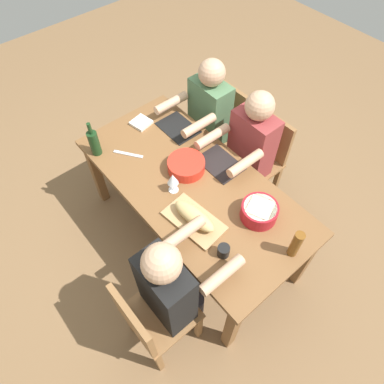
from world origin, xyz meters
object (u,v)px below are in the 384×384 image
(chair_near_right, at_px, (150,319))
(serving_bowl_pasta, at_px, (259,211))
(diner_near_right, at_px, (172,287))
(beer_bottle, at_px, (296,244))
(serving_bowl_fruit, at_px, (186,165))
(napkin_stack, at_px, (141,123))
(diner_far_center, at_px, (248,149))
(wine_glass, at_px, (173,180))
(cutting_board, at_px, (194,221))
(wine_bottle, at_px, (94,142))
(bread_loaf, at_px, (194,216))
(diner_far_left, at_px, (206,116))
(chair_far_center, at_px, (260,156))
(dining_table, at_px, (192,190))
(chair_far_left, at_px, (220,125))
(cup_near_right, at_px, (223,251))

(chair_near_right, bearing_deg, serving_bowl_pasta, 90.16)
(diner_near_right, distance_m, beer_bottle, 0.77)
(serving_bowl_fruit, relative_size, napkin_stack, 1.92)
(diner_far_center, xyz_separation_m, wine_glass, (-0.03, -0.71, 0.16))
(cutting_board, distance_m, napkin_stack, 1.01)
(diner_far_center, bearing_deg, serving_bowl_fruit, -103.05)
(wine_bottle, bearing_deg, cutting_board, 10.06)
(serving_bowl_pasta, xyz_separation_m, bread_loaf, (-0.24, -0.35, 0.00))
(beer_bottle, bearing_deg, serving_bowl_pasta, 173.71)
(beer_bottle, bearing_deg, diner_far_left, 160.82)
(chair_far_center, bearing_deg, dining_table, -90.00)
(diner_far_left, bearing_deg, chair_far_left, 90.00)
(serving_bowl_fruit, height_order, wine_glass, wine_glass)
(chair_far_left, distance_m, diner_far_left, 0.28)
(diner_near_right, bearing_deg, wine_glass, 140.78)
(chair_far_center, bearing_deg, napkin_stack, -136.80)
(chair_far_left, relative_size, diner_far_center, 0.71)
(cup_near_right, relative_size, napkin_stack, 0.57)
(bread_loaf, bearing_deg, serving_bowl_fruit, 146.90)
(cutting_board, bearing_deg, dining_table, 142.24)
(beer_bottle, bearing_deg, wine_bottle, -162.18)
(diner_far_center, height_order, serving_bowl_fruit, diner_far_center)
(wine_bottle, height_order, wine_glass, wine_bottle)
(wine_bottle, xyz_separation_m, napkin_stack, (-0.04, 0.43, -0.10))
(chair_far_left, bearing_deg, cutting_board, -51.85)
(serving_bowl_pasta, bearing_deg, diner_far_center, 139.63)
(cup_near_right, xyz_separation_m, napkin_stack, (-1.26, 0.28, -0.03))
(chair_far_left, bearing_deg, bread_loaf, -51.85)
(chair_far_left, relative_size, cutting_board, 2.12)
(chair_near_right, bearing_deg, serving_bowl_fruit, 127.48)
(cutting_board, bearing_deg, diner_near_right, -57.13)
(diner_far_center, bearing_deg, serving_bowl_pasta, -40.37)
(chair_far_left, xyz_separation_m, serving_bowl_pasta, (0.98, -0.60, 0.32))
(napkin_stack, bearing_deg, chair_far_center, 43.20)
(cup_near_right, bearing_deg, serving_bowl_pasta, 97.95)
(chair_near_right, height_order, wine_bottle, wine_bottle)
(serving_bowl_pasta, distance_m, bread_loaf, 0.42)
(dining_table, distance_m, chair_far_center, 0.77)
(cutting_board, relative_size, wine_glass, 2.41)
(chair_near_right, relative_size, cutting_board, 2.12)
(cup_near_right, bearing_deg, bread_loaf, 177.24)
(serving_bowl_pasta, height_order, cup_near_right, serving_bowl_pasta)
(dining_table, bearing_deg, serving_bowl_pasta, 17.20)
(diner_far_center, xyz_separation_m, bread_loaf, (0.25, -0.76, 0.11))
(serving_bowl_fruit, bearing_deg, wine_glass, -65.08)
(chair_near_right, height_order, beer_bottle, beer_bottle)
(chair_far_center, bearing_deg, cup_near_right, -60.64)
(diner_far_left, bearing_deg, wine_glass, -57.02)
(diner_near_right, height_order, cutting_board, diner_near_right)
(wine_glass, distance_m, napkin_stack, 0.73)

